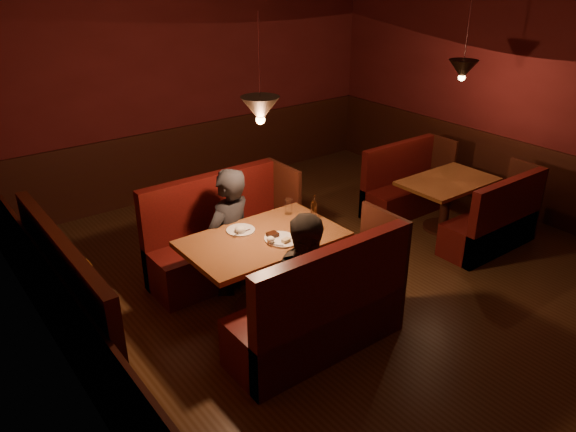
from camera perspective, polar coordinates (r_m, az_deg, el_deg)
room at (r=5.63m, az=5.60°, el=1.83°), size 6.02×7.02×2.92m
main_table at (r=5.46m, az=-2.39°, el=-3.84°), size 1.52×0.92×1.06m
main_bench_far at (r=6.24m, az=-6.75°, el=-2.85°), size 1.67×0.60×1.14m
main_bench_near at (r=5.03m, az=3.55°, el=-10.21°), size 1.67×0.60×1.14m
second_table at (r=7.43m, az=15.82°, el=2.28°), size 1.21×0.77×0.68m
second_bench_far at (r=7.94m, az=11.73°, el=2.63°), size 1.33×0.50×0.95m
second_bench_near at (r=7.17m, az=20.25°, el=-0.98°), size 1.33×0.50×0.95m
diner_a at (r=5.74m, az=-6.11°, el=0.07°), size 0.71×0.57×1.71m
diner_b at (r=4.98m, az=2.29°, el=-4.67°), size 0.87×0.73×1.59m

